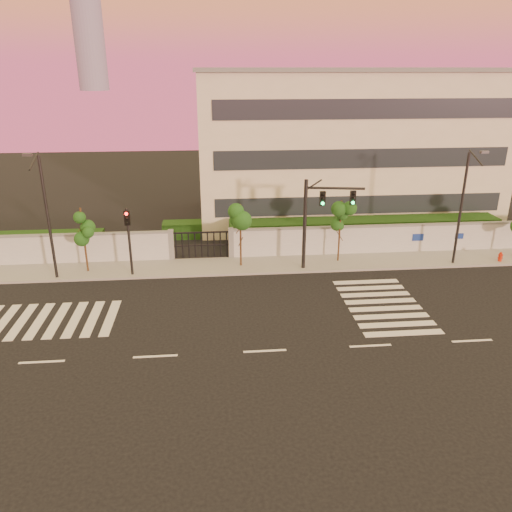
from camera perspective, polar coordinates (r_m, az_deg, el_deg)
The scene contains 14 objects.
ground at distance 23.46m, azimuth 1.02°, elevation -10.81°, with size 120.00×120.00×0.00m, color black.
sidewalk at distance 32.80m, azimuth -0.97°, elevation -1.07°, with size 60.00×3.00×0.15m, color gray.
perimeter_wall at distance 33.85m, azimuth -1.00°, elevation 1.44°, with size 60.00×0.36×2.20m.
hedge_row at distance 36.60m, azimuth 0.34°, elevation 2.53°, with size 41.00×4.25×1.80m.
institutional_building at distance 43.75m, azimuth 9.91°, elevation 12.44°, with size 24.40×12.40×12.25m.
road_markings at distance 26.62m, azimuth -3.27°, elevation -6.71°, with size 57.00×7.62×0.02m.
street_tree_c at distance 32.51m, azimuth -19.19°, elevation 3.31°, with size 1.44×1.15×4.29m.
street_tree_d at distance 31.68m, azimuth -1.75°, elevation 3.97°, with size 1.54×1.23×4.24m.
street_tree_e at distance 32.93m, azimuth 9.66°, elevation 4.38°, with size 1.34×1.06×4.28m.
traffic_signal_main at distance 31.36m, azimuth 6.97°, elevation 4.80°, with size 3.72×0.75×5.90m.
traffic_signal_secondary at distance 31.25m, azimuth -14.35°, elevation 2.46°, with size 0.34×0.34×4.42m.
streetlight_west at distance 31.73m, azimuth -22.85°, elevation 4.61°, with size 0.48×1.93×8.00m.
streetlight_east at distance 34.22m, azimuth 22.57°, elevation 5.50°, with size 0.46×1.87×7.75m.
fire_hydrant at distance 37.00m, azimuth 26.13°, elevation -0.17°, with size 0.31×0.29×0.79m.
Camera 1 is at (-2.24, -19.85, 12.30)m, focal length 35.00 mm.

